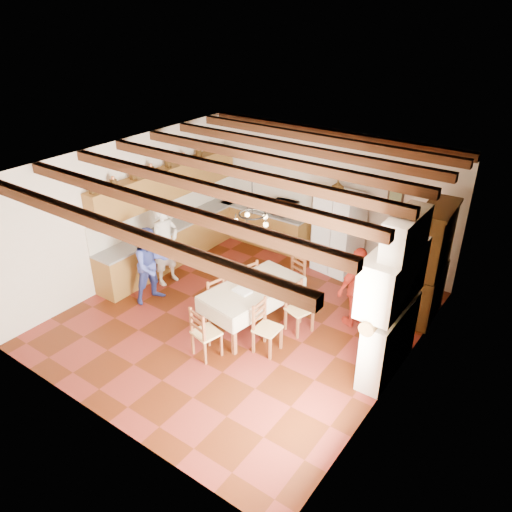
{
  "coord_description": "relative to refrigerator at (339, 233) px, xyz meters",
  "views": [
    {
      "loc": [
        4.83,
        -6.31,
        5.53
      ],
      "look_at": [
        0.1,
        0.3,
        1.25
      ],
      "focal_mm": 35.0,
      "sensor_mm": 36.0,
      "label": 1
    }
  ],
  "objects": [
    {
      "name": "person_man",
      "position": [
        -2.68,
        -2.6,
        -0.02
      ],
      "size": [
        0.49,
        0.69,
        1.78
      ],
      "primitive_type": "imported",
      "rotation": [
        0.0,
        0.0,
        1.47
      ],
      "color": "beige",
      "rests_on": "floor"
    },
    {
      "name": "fireplace",
      "position": [
        2.17,
        -2.58,
        0.49
      ],
      "size": [
        0.56,
        1.6,
        2.8
      ],
      "primitive_type": null,
      "color": "beige",
      "rests_on": "ground"
    },
    {
      "name": "chair_left_near",
      "position": [
        -1.02,
        -3.13,
        -0.43
      ],
      "size": [
        0.48,
        0.5,
        0.96
      ],
      "primitive_type": null,
      "rotation": [
        0.0,
        0.0,
        -1.79
      ],
      "color": "brown",
      "rests_on": "floor"
    },
    {
      "name": "backsplash_left",
      "position": [
        -3.54,
        -1.73,
        0.29
      ],
      "size": [
        0.03,
        4.3,
        0.6
      ],
      "primitive_type": "cube",
      "color": "beige",
      "rests_on": "ground"
    },
    {
      "name": "wall_front",
      "position": [
        -0.55,
        -6.04,
        0.59
      ],
      "size": [
        6.0,
        0.02,
        3.0
      ],
      "primitive_type": "cube",
      "color": "beige",
      "rests_on": "ground"
    },
    {
      "name": "wall_back",
      "position": [
        -0.55,
        0.48,
        0.59
      ],
      "size": [
        6.0,
        0.02,
        3.0
      ],
      "primitive_type": "cube",
      "color": "beige",
      "rests_on": "ground"
    },
    {
      "name": "countertop_left",
      "position": [
        -3.25,
        -1.73,
        -0.03
      ],
      "size": [
        0.62,
        4.3,
        0.04
      ],
      "primitive_type": "cube",
      "color": "gray",
      "rests_on": "lower_cabinets_left"
    },
    {
      "name": "backsplash_back",
      "position": [
        -2.1,
        0.46,
        0.29
      ],
      "size": [
        2.3,
        0.03,
        0.6
      ],
      "primitive_type": "cube",
      "color": "beige",
      "rests_on": "ground"
    },
    {
      "name": "wall_right",
      "position": [
        2.46,
        -2.78,
        0.59
      ],
      "size": [
        0.02,
        6.5,
        3.0
      ],
      "primitive_type": "cube",
      "color": "beige",
      "rests_on": "ground"
    },
    {
      "name": "lower_cabinets_left",
      "position": [
        -3.25,
        -1.73,
        -0.48
      ],
      "size": [
        0.6,
        4.3,
        0.86
      ],
      "primitive_type": "cube",
      "color": "brown",
      "rests_on": "ground"
    },
    {
      "name": "hutch",
      "position": [
        2.2,
        -0.66,
        0.22
      ],
      "size": [
        0.6,
        1.28,
        2.26
      ],
      "primitive_type": null,
      "rotation": [
        0.0,
        0.0,
        0.07
      ],
      "color": "#37230C",
      "rests_on": "floor"
    },
    {
      "name": "chair_left_far",
      "position": [
        -0.87,
        -2.28,
        -0.43
      ],
      "size": [
        0.5,
        0.52,
        0.96
      ],
      "primitive_type": null,
      "rotation": [
        0.0,
        0.0,
        -1.86
      ],
      "color": "brown",
      "rests_on": "floor"
    },
    {
      "name": "chair_right_far",
      "position": [
        0.53,
        -2.49,
        -0.43
      ],
      "size": [
        0.51,
        0.52,
        0.96
      ],
      "primitive_type": null,
      "rotation": [
        0.0,
        0.0,
        1.26
      ],
      "color": "brown",
      "rests_on": "floor"
    },
    {
      "name": "person_woman_red",
      "position": [
        1.27,
        -1.67,
        -0.12
      ],
      "size": [
        0.73,
        1.0,
        1.58
      ],
      "primitive_type": "imported",
      "rotation": [
        0.0,
        0.0,
        -1.98
      ],
      "color": "#B42718",
      "rests_on": "floor"
    },
    {
      "name": "floor",
      "position": [
        -0.55,
        -2.78,
        -0.92
      ],
      "size": [
        6.0,
        6.5,
        0.02
      ],
      "primitive_type": "cube",
      "color": "#491B09",
      "rests_on": "ground"
    },
    {
      "name": "upper_cabinets",
      "position": [
        -3.38,
        -1.73,
        0.94
      ],
      "size": [
        0.35,
        4.2,
        0.7
      ],
      "primitive_type": "cube",
      "color": "brown",
      "rests_on": "ground"
    },
    {
      "name": "microwave",
      "position": [
        -1.51,
        0.17,
        0.15
      ],
      "size": [
        0.62,
        0.45,
        0.32
      ],
      "primitive_type": "imported",
      "rotation": [
        0.0,
        0.0,
        0.09
      ],
      "color": "silver",
      "rests_on": "countertop_back"
    },
    {
      "name": "wall_left",
      "position": [
        -3.56,
        -2.78,
        0.59
      ],
      "size": [
        0.02,
        6.5,
        3.0
      ],
      "primitive_type": "cube",
      "color": "beige",
      "rests_on": "ground"
    },
    {
      "name": "person_woman_blue",
      "position": [
        -2.41,
        -3.28,
        -0.12
      ],
      "size": [
        0.77,
        0.9,
        1.58
      ],
      "primitive_type": "imported",
      "rotation": [
        0.0,
        0.0,
        1.31
      ],
      "color": "#3B48A4",
      "rests_on": "floor"
    },
    {
      "name": "wall_picture",
      "position": [
        1.0,
        0.45,
        0.94
      ],
      "size": [
        0.34,
        0.03,
        0.42
      ],
      "primitive_type": "cube",
      "color": "black",
      "rests_on": "ground"
    },
    {
      "name": "chair_end_near",
      "position": [
        -0.38,
        -4.01,
        -0.43
      ],
      "size": [
        0.5,
        0.49,
        0.96
      ],
      "primitive_type": null,
      "rotation": [
        0.0,
        0.0,
        2.91
      ],
      "color": "brown",
      "rests_on": "floor"
    },
    {
      "name": "dining_table",
      "position": [
        -0.28,
        -2.83,
        -0.16
      ],
      "size": [
        1.24,
        2.02,
        0.83
      ],
      "rotation": [
        0.0,
        0.0,
        -0.15
      ],
      "color": "beige",
      "rests_on": "floor"
    },
    {
      "name": "fridge_vase",
      "position": [
        -0.11,
        0.0,
        1.04
      ],
      "size": [
        0.27,
        0.27,
        0.27
      ],
      "primitive_type": "imported",
      "rotation": [
        0.0,
        0.0,
        0.05
      ],
      "color": "#37230C",
      "rests_on": "refrigerator"
    },
    {
      "name": "ceiling_beams",
      "position": [
        -0.55,
        -2.78,
        2.0
      ],
      "size": [
        6.0,
        6.3,
        0.16
      ],
      "primitive_type": null,
      "color": "#38210F",
      "rests_on": "ground"
    },
    {
      "name": "refrigerator",
      "position": [
        0.0,
        0.0,
        0.0
      ],
      "size": [
        1.0,
        0.86,
        1.82
      ],
      "primitive_type": "cube",
      "rotation": [
        0.0,
        0.0,
        -0.14
      ],
      "color": "white",
      "rests_on": "floor"
    },
    {
      "name": "lower_cabinets_back",
      "position": [
        -2.1,
        0.17,
        -0.48
      ],
      "size": [
        2.3,
        0.6,
        0.86
      ],
      "primitive_type": "cube",
      "color": "brown",
      "rests_on": "ground"
    },
    {
      "name": "chandelier",
      "position": [
        -0.28,
        -2.83,
        1.34
      ],
      "size": [
        0.47,
        0.47,
        0.03
      ],
      "primitive_type": "torus",
      "color": "black",
      "rests_on": "ground"
    },
    {
      "name": "chair_right_near",
      "position": [
        0.39,
        -3.32,
        -0.43
      ],
      "size": [
        0.41,
        0.43,
        0.96
      ],
      "primitive_type": null,
      "rotation": [
        0.0,
        0.0,
        1.6
      ],
      "color": "brown",
      "rests_on": "floor"
    },
    {
      "name": "chair_end_far",
      "position": [
        -0.15,
        -1.66,
        -0.43
      ],
      "size": [
        0.51,
        0.5,
        0.96
      ],
      "primitive_type": null,
      "rotation": [
        0.0,
        0.0,
        -0.27
      ],
      "color": "brown",
      "rests_on": "floor"
    },
    {
      "name": "countertop_back",
      "position": [
        -2.1,
        0.17,
        -0.03
      ],
      "size": [
        2.34,
        0.62,
        0.04
      ],
      "primitive_type": "cube",
      "color": "gray",
      "rests_on": "lower_cabinets_back"
    },
    {
      "name": "ceiling",
      "position": [
        -0.55,
        -2.78,
        2.1
      ],
      "size": [
        6.0,
        6.5,
        0.02
      ],
      "primitive_type": "cube",
      "color": "white",
      "rests_on": "ground"
    }
  ]
}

